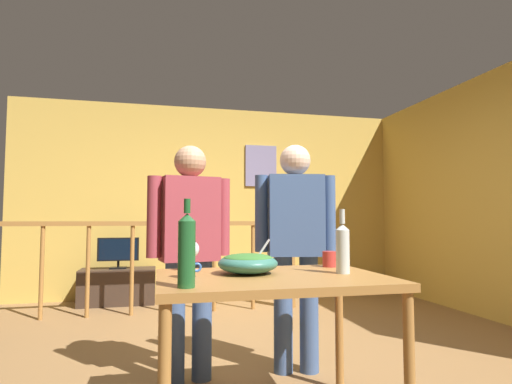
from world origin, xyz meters
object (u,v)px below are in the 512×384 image
Objects in this scene: flat_screen_tv at (118,250)px; wine_bottle_clear at (343,247)px; person_standing_left at (189,242)px; wine_bottle_green at (187,249)px; stair_railing at (195,253)px; tv_console at (118,286)px; mug_blue at (187,268)px; person_standing_right at (296,237)px; mug_red at (330,259)px; salad_bowl at (248,262)px; wine_glass at (192,250)px; serving_table at (272,291)px; framed_picture at (261,166)px.

wine_bottle_clear reaches higher than flat_screen_tv.
wine_bottle_green is at bearing 75.25° from person_standing_left.
stair_railing is 3.63× the size of tv_console.
person_standing_right reaches higher than mug_blue.
person_standing_left reaches higher than mug_blue.
stair_railing reaches higher than flat_screen_tv.
mug_red is 0.08× the size of person_standing_right.
mug_blue is (-0.32, -0.06, -0.02)m from salad_bowl.
serving_table is at bearing -36.52° from wine_glass.
mug_red is at bearing 109.95° from person_standing_right.
framed_picture reaches higher than serving_table.
person_standing_left is at bearing -75.72° from tv_console.
tv_console is at bearing 112.96° from wine_bottle_clear.
person_standing_right is at bearing 52.40° from salad_bowl.
person_standing_right is (0.53, -2.01, 0.26)m from stair_railing.
serving_table is 0.52m from wine_glass.
framed_picture is at bearing 71.71° from wine_bottle_green.
salad_bowl is 0.58m from mug_red.
tv_console is (-0.89, 0.66, -0.44)m from stair_railing.
flat_screen_tv is at bearing 102.24° from wine_glass.
salad_bowl reaches higher than tv_console.
stair_railing is 8.74× the size of wine_bottle_green.
framed_picture is 1.80m from stair_railing.
wine_bottle_green is 3.14× the size of mug_red.
wine_bottle_clear is (1.44, -3.36, 0.23)m from flat_screen_tv.
wine_bottle_clear is 1.04m from person_standing_left.
serving_table is 3.65× the size of salad_bowl.
tv_console is at bearing 90.00° from flat_screen_tv.
wine_bottle_green is (-0.45, -0.28, 0.24)m from serving_table.
stair_railing is at bearing 91.15° from salad_bowl.
wine_glass is (0.66, -3.09, 0.66)m from tv_console.
person_standing_left reaches higher than flat_screen_tv.
person_standing_right is (0.75, 0.42, 0.05)m from wine_glass.
mug_blue is at bearing 50.46° from person_standing_right.
tv_console is at bearing 115.74° from mug_red.
mug_red is (0.89, 0.57, -0.11)m from wine_bottle_green.
stair_railing is 2.03m from person_standing_left.
wine_glass is 0.11× the size of person_standing_left.
tv_console is 0.57× the size of person_standing_right.
stair_railing is at bearing -36.69° from tv_console.
person_standing_right is at bearing 40.50° from mug_blue.
salad_bowl is 0.78m from person_standing_right.
salad_bowl is (0.94, -3.25, 0.16)m from flat_screen_tv.
flat_screen_tv is at bearing 106.14° from salad_bowl.
wine_bottle_green is 1.06m from mug_red.
person_standing_right is at bearing 29.26° from wine_glass.
framed_picture is 2.24m from flat_screen_tv.
framed_picture is 1.73× the size of wine_bottle_clear.
person_standing_left is at bearing 152.62° from mug_red.
wine_glass is 1.45× the size of mug_blue.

